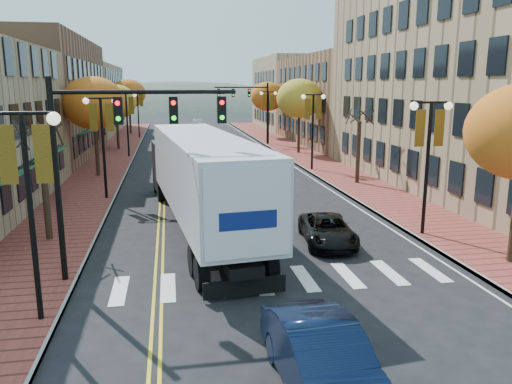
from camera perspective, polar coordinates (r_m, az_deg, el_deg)
name	(u,v)px	position (r m, az deg, el deg)	size (l,w,h in m)	color
ground	(294,304)	(16.08, 4.37, -12.64)	(200.00, 200.00, 0.00)	black
sidewalk_left	(111,160)	(47.41, -16.24, 3.56)	(4.00, 85.00, 0.15)	brown
sidewalk_right	(302,155)	(48.78, 5.31, 4.22)	(4.00, 85.00, 0.15)	brown
building_left_mid	(23,99)	(51.89, -25.11, 9.63)	(12.00, 24.00, 11.00)	brown
building_left_far	(73,100)	(76.34, -20.22, 9.89)	(12.00, 26.00, 9.50)	#9E8966
building_right_near	(511,73)	(37.42, 27.12, 12.00)	(15.00, 28.00, 15.00)	#997F5B
building_right_mid	(361,100)	(60.38, 11.88, 10.21)	(15.00, 24.00, 10.00)	brown
building_right_far	(309,93)	(81.23, 6.10, 11.17)	(15.00, 20.00, 11.00)	#9E8966
tree_left_a	(45,192)	(23.20, -22.93, 0.03)	(0.28, 0.28, 4.20)	#382619
tree_left_b	(94,103)	(38.53, -18.06, 9.62)	(4.48, 4.48, 7.21)	#382619
tree_left_c	(116,102)	(54.42, -15.71, 9.90)	(4.16, 4.16, 6.69)	#382619
tree_left_d	(129,94)	(72.34, -14.34, 10.84)	(4.61, 4.61, 7.42)	#382619
tree_right_b	(358,152)	(34.83, 11.60, 4.48)	(0.28, 0.28, 4.20)	#382619
tree_right_c	(299,99)	(49.79, 4.98, 10.59)	(4.48, 4.48, 7.21)	#382619
tree_right_d	(268,97)	(65.39, 1.35, 10.84)	(4.35, 4.35, 7.00)	#382619
lamp_left_a	(27,177)	(14.85, -24.67, 1.58)	(1.96, 0.36, 6.05)	black
lamp_left_b	(102,128)	(30.48, -17.18, 7.00)	(1.96, 0.36, 6.05)	black
lamp_left_c	(127,112)	(48.35, -14.56, 8.84)	(1.96, 0.36, 6.05)	black
lamp_left_d	(138,105)	(66.29, -13.35, 9.68)	(1.96, 0.36, 6.05)	black
lamp_right_a	(429,142)	(23.15, 19.14, 5.42)	(1.96, 0.36, 6.05)	black
lamp_right_b	(313,117)	(39.81, 6.53, 8.53)	(1.96, 0.36, 6.05)	black
lamp_right_c	(268,107)	(57.29, 1.42, 9.67)	(1.96, 0.36, 6.05)	black
traffic_mast_near	(114,140)	(17.32, -15.88, 5.69)	(6.10, 0.35, 7.00)	black
traffic_mast_far	(251,102)	(56.90, -0.61, 10.29)	(6.10, 0.34, 7.00)	black
semi_truck	(198,174)	(23.61, -6.61, 2.10)	(4.87, 18.36, 4.54)	black
navy_sedan	(323,361)	(11.64, 7.70, -18.57)	(1.70, 4.88, 1.61)	black
black_suv	(328,230)	(21.78, 8.18, -4.32)	(2.02, 4.39, 1.22)	black
car_far_white	(170,132)	(67.38, -9.76, 6.81)	(1.69, 4.21, 1.43)	white
car_far_silver	(203,128)	(72.90, -6.08, 7.25)	(1.80, 4.43, 1.29)	#B6B7BF
car_far_oncoming	(197,124)	(80.78, -6.73, 7.76)	(1.54, 4.41, 1.45)	#B9B7C0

